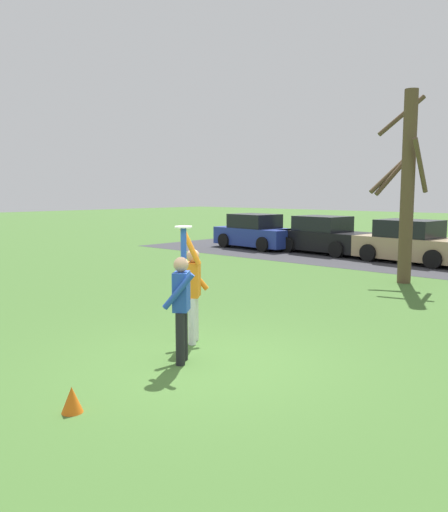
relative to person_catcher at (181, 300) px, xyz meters
name	(u,v)px	position (x,y,z in m)	size (l,w,h in m)	color
ground_plane	(204,362)	(0.24, 0.24, -0.98)	(120.00, 120.00, 0.00)	#426B2D
person_catcher	(181,300)	(0.00, 0.00, 0.00)	(0.54, 0.58, 2.08)	black
person_defender	(193,287)	(-0.65, 0.88, 0.00)	(0.63, 0.66, 2.04)	silver
frisbee_disc	(183,227)	(-0.13, 0.18, 1.11)	(0.27, 0.27, 0.02)	white
parked_car_blue	(256,233)	(-9.56, 13.68, -0.25)	(4.26, 2.35, 1.59)	#233893
parked_car_black	(324,236)	(-6.14, 14.07, -0.25)	(4.26, 2.35, 1.59)	black
parked_car_tan	(411,243)	(-2.12, 13.62, -0.25)	(4.26, 2.35, 1.59)	tan
bare_tree_tall	(407,184)	(-0.53, 9.30, 1.88)	(1.53, 1.52, 5.47)	brown
field_cone_orange	(72,400)	(0.39, -2.16, -0.82)	(0.26, 0.26, 0.32)	orange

